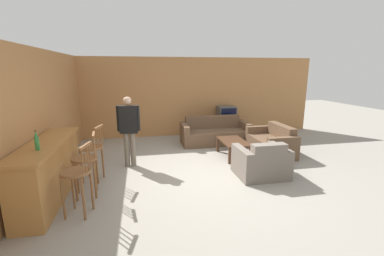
# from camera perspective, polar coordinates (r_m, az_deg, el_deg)

# --- Properties ---
(ground_plane) EXTENTS (24.00, 24.00, 0.00)m
(ground_plane) POSITION_cam_1_polar(r_m,az_deg,el_deg) (5.56, 3.16, -10.37)
(ground_plane) COLOR gray
(wall_back) EXTENTS (9.40, 0.08, 2.60)m
(wall_back) POSITION_cam_1_polar(r_m,az_deg,el_deg) (8.67, -2.66, 6.88)
(wall_back) COLOR #B27A47
(wall_back) RESTS_ON ground_plane
(wall_left) EXTENTS (0.08, 8.57, 2.60)m
(wall_left) POSITION_cam_1_polar(r_m,az_deg,el_deg) (6.59, -28.23, 3.53)
(wall_left) COLOR #B27A47
(wall_left) RESTS_ON ground_plane
(bar_counter) EXTENTS (0.55, 2.24, 1.02)m
(bar_counter) POSITION_cam_1_polar(r_m,az_deg,el_deg) (5.05, -29.20, -8.24)
(bar_counter) COLOR #A87038
(bar_counter) RESTS_ON ground_plane
(bar_chair_near) EXTENTS (0.52, 0.52, 1.13)m
(bar_chair_near) POSITION_cam_1_polar(r_m,az_deg,el_deg) (4.28, -24.16, -9.90)
(bar_chair_near) COLOR brown
(bar_chair_near) RESTS_ON ground_plane
(bar_chair_mid) EXTENTS (0.48, 0.48, 1.13)m
(bar_chair_mid) POSITION_cam_1_polar(r_m,az_deg,el_deg) (4.84, -22.59, -7.14)
(bar_chair_mid) COLOR brown
(bar_chair_mid) RESTS_ON ground_plane
(bar_chair_far) EXTENTS (0.52, 0.52, 1.13)m
(bar_chair_far) POSITION_cam_1_polar(r_m,az_deg,el_deg) (5.46, -21.30, -4.83)
(bar_chair_far) COLOR brown
(bar_chair_far) RESTS_ON ground_plane
(couch_far) EXTENTS (2.03, 0.89, 0.80)m
(couch_far) POSITION_cam_1_polar(r_m,az_deg,el_deg) (7.84, 5.06, -1.28)
(couch_far) COLOR brown
(couch_far) RESTS_ON ground_plane
(armchair_near) EXTENTS (1.01, 0.85, 0.78)m
(armchair_near) POSITION_cam_1_polar(r_m,az_deg,el_deg) (5.59, 15.18, -7.49)
(armchair_near) COLOR #70665B
(armchair_near) RESTS_ON ground_plane
(loveseat_right) EXTENTS (0.82, 1.43, 0.77)m
(loveseat_right) POSITION_cam_1_polar(r_m,az_deg,el_deg) (7.17, 17.27, -3.17)
(loveseat_right) COLOR brown
(loveseat_right) RESTS_ON ground_plane
(coffee_table) EXTENTS (0.60, 1.04, 0.42)m
(coffee_table) POSITION_cam_1_polar(r_m,az_deg,el_deg) (6.65, 9.17, -3.31)
(coffee_table) COLOR #472D1E
(coffee_table) RESTS_ON ground_plane
(tv_unit) EXTENTS (1.06, 0.52, 0.53)m
(tv_unit) POSITION_cam_1_polar(r_m,az_deg,el_deg) (8.83, 7.55, 0.07)
(tv_unit) COLOR #513823
(tv_unit) RESTS_ON ground_plane
(tv) EXTENTS (0.58, 0.51, 0.47)m
(tv) POSITION_cam_1_polar(r_m,az_deg,el_deg) (8.73, 7.65, 3.28)
(tv) COLOR #4C4C4C
(tv) RESTS_ON tv_unit
(bottle) EXTENTS (0.06, 0.06, 0.30)m
(bottle) POSITION_cam_1_polar(r_m,az_deg,el_deg) (4.44, -31.25, -2.51)
(bottle) COLOR #2D7F3D
(bottle) RESTS_ON bar_counter
(person_by_window) EXTENTS (0.51, 0.19, 1.61)m
(person_by_window) POSITION_cam_1_polar(r_m,az_deg,el_deg) (5.96, -13.88, 0.12)
(person_by_window) COLOR #756B5B
(person_by_window) RESTS_ON ground_plane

